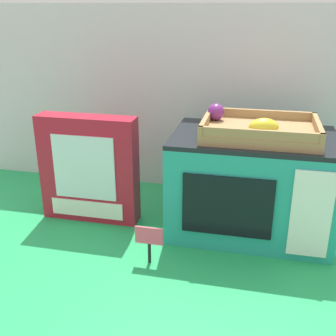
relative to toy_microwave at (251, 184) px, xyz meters
name	(u,v)px	position (x,y,z in m)	size (l,w,h in m)	color
ground_plane	(183,223)	(-0.19, -0.01, -0.14)	(1.70, 1.70, 0.00)	#219E54
display_back_panel	(200,101)	(-0.19, 0.27, 0.16)	(1.61, 0.03, 0.61)	silver
toy_microwave	(251,184)	(0.00, 0.00, 0.00)	(0.43, 0.29, 0.28)	teal
food_groups_crate	(258,130)	(0.01, -0.01, 0.16)	(0.29, 0.22, 0.07)	#A37F51
cookie_set_box	(89,169)	(-0.46, -0.04, 0.02)	(0.29, 0.07, 0.31)	#B2192D
price_sign	(149,239)	(-0.23, -0.23, -0.07)	(0.07, 0.01, 0.10)	black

